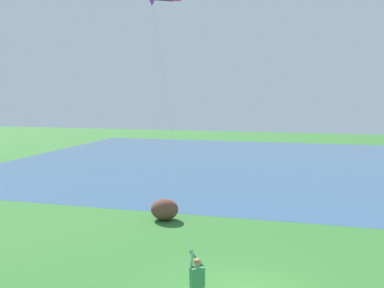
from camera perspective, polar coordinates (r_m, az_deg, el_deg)
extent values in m
cube|color=#385B7F|center=(39.39, 6.71, -2.55)|extent=(36.00, 44.00, 0.01)
cube|color=#38894C|center=(12.30, 0.74, -18.18)|extent=(0.42, 0.45, 0.60)
sphere|color=tan|center=(12.11, 0.74, -16.21)|extent=(0.22, 0.22, 0.22)
ellipsoid|color=olive|center=(12.09, 0.77, -16.07)|extent=(0.31, 0.31, 0.13)
cylinder|color=#38894C|center=(12.27, -0.08, -15.95)|extent=(0.56, 0.17, 0.43)
cylinder|color=#38894C|center=(12.34, 0.71, -15.82)|extent=(0.31, 0.55, 0.43)
sphere|color=tan|center=(12.39, 0.02, -15.07)|extent=(0.10, 0.10, 0.10)
cone|color=purple|center=(15.39, -5.64, 19.10)|extent=(0.27, 0.27, 0.22)
cylinder|color=black|center=(15.42, -5.65, 19.50)|extent=(0.80, 1.36, 0.02)
cylinder|color=silver|center=(13.27, -3.08, 3.81)|extent=(3.01, 2.28, 7.86)
ellipsoid|color=brown|center=(21.20, -3.87, -9.13)|extent=(1.23, 1.43, 1.10)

